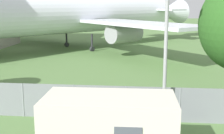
# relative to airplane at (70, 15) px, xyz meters

# --- Properties ---
(perimeter_fence) EXTENTS (56.07, 0.07, 1.70)m
(perimeter_fence) POSITION_rel_airplane_xyz_m (5.56, -22.59, -3.33)
(perimeter_fence) COLOR gray
(perimeter_fence) RESTS_ON ground
(airplane) EXTENTS (32.21, 35.84, 12.96)m
(airplane) POSITION_rel_airplane_xyz_m (0.00, 0.00, 0.00)
(airplane) COLOR white
(airplane) RESTS_ON ground
(portable_cabin) EXTENTS (4.43, 2.32, 2.53)m
(portable_cabin) POSITION_rel_airplane_xyz_m (7.83, -27.07, -2.91)
(portable_cabin) COLOR beige
(portable_cabin) RESTS_ON ground
(light_mast) EXTENTS (0.44, 0.44, 7.30)m
(light_mast) POSITION_rel_airplane_xyz_m (9.86, -23.25, 0.32)
(light_mast) COLOR #99999E
(light_mast) RESTS_ON ground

